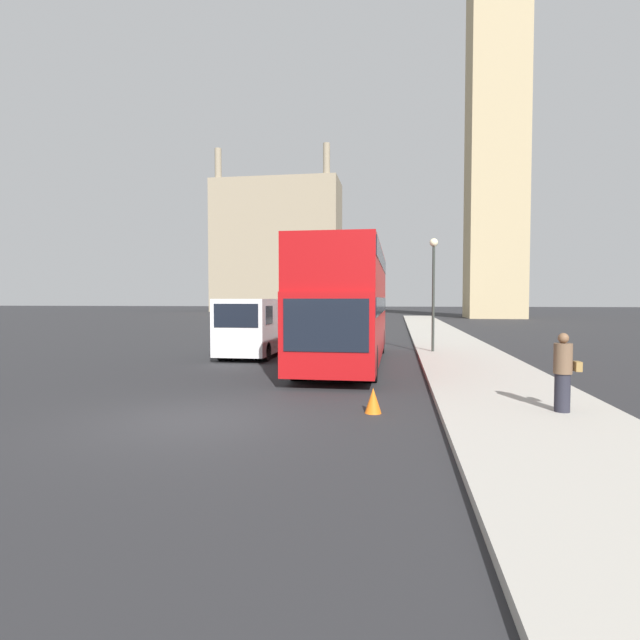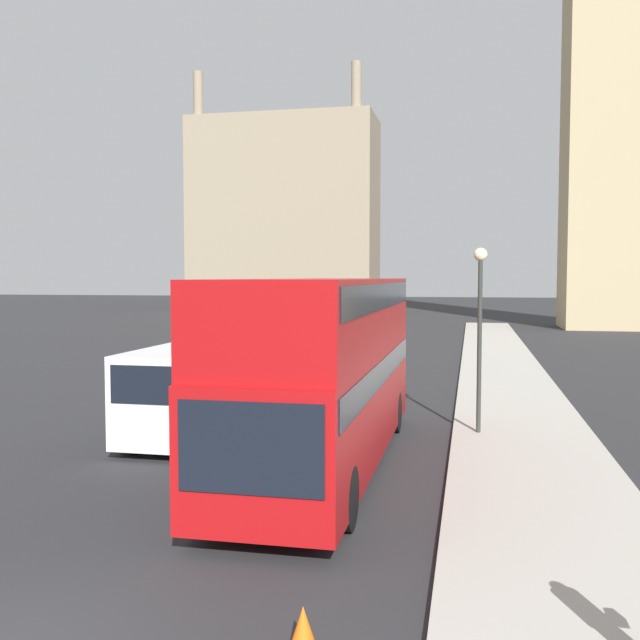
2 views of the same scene
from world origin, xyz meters
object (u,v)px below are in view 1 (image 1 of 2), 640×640
(pedestrian, at_px, (563,372))
(red_double_decker_bus, at_px, (347,300))
(white_van, at_px, (257,325))
(street_lamp, at_px, (433,276))
(parked_sedan, at_px, (310,322))
(clock_tower, at_px, (497,51))

(pedestrian, bearing_deg, red_double_decker_bus, 123.43)
(white_van, xyz_separation_m, street_lamp, (7.57, 1.47, 2.14))
(pedestrian, bearing_deg, parked_sedan, 110.09)
(parked_sedan, bearing_deg, street_lamp, -62.57)
(parked_sedan, bearing_deg, white_van, -87.55)
(pedestrian, xyz_separation_m, parked_sedan, (-10.11, 27.63, -0.30))
(red_double_decker_bus, relative_size, parked_sedan, 2.54)
(clock_tower, bearing_deg, pedestrian, -99.08)
(clock_tower, relative_size, red_double_decker_bus, 5.79)
(white_van, distance_m, pedestrian, 13.79)
(clock_tower, bearing_deg, red_double_decker_bus, -106.42)
(red_double_decker_bus, bearing_deg, white_van, 151.66)
(pedestrian, height_order, parked_sedan, pedestrian)
(clock_tower, xyz_separation_m, pedestrian, (-8.93, -55.89, -32.59))
(red_double_decker_bus, bearing_deg, pedestrian, -56.57)
(red_double_decker_bus, height_order, parked_sedan, red_double_decker_bus)
(clock_tower, relative_size, white_van, 11.26)
(street_lamp, bearing_deg, pedestrian, -81.25)
(pedestrian, relative_size, parked_sedan, 0.36)
(clock_tower, height_order, parked_sedan, clock_tower)
(clock_tower, height_order, white_van, clock_tower)
(white_van, relative_size, pedestrian, 3.60)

